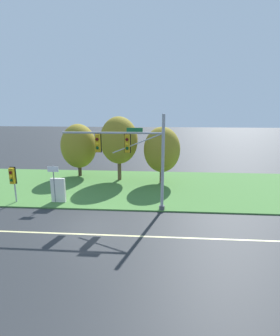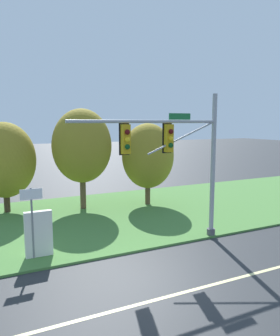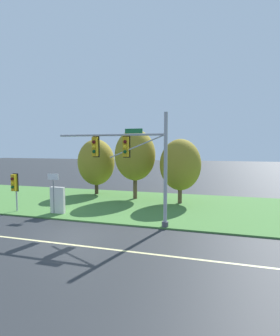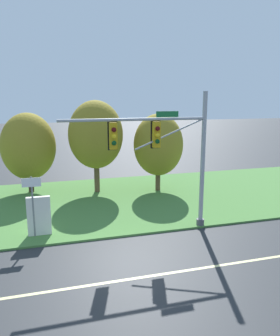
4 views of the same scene
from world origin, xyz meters
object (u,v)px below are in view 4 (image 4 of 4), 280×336
at_px(route_sign_post, 32,198).
at_px(info_kiosk, 39,216).
at_px(tree_behind_signpost, 158,145).
at_px(traffic_signal_mast, 166,147).
at_px(tree_nearest_road, 28,147).
at_px(tree_left_of_mast, 96,135).

bearing_deg(route_sign_post, info_kiosk, 26.60).
xyz_separation_m(tree_behind_signpost, info_kiosk, (-8.02, -5.83, -2.32)).
bearing_deg(tree_behind_signpost, traffic_signal_mast, -106.00).
xyz_separation_m(traffic_signal_mast, tree_nearest_road, (-6.76, 8.85, -0.95)).
height_order(tree_left_of_mast, tree_behind_signpost, tree_left_of_mast).
height_order(route_sign_post, tree_behind_signpost, tree_behind_signpost).
bearing_deg(traffic_signal_mast, info_kiosk, 170.81).
bearing_deg(info_kiosk, tree_behind_signpost, 36.01).
height_order(traffic_signal_mast, tree_behind_signpost, traffic_signal_mast).
bearing_deg(info_kiosk, tree_left_of_mast, 60.38).
bearing_deg(route_sign_post, tree_nearest_road, 93.24).
bearing_deg(tree_nearest_road, route_sign_post, -86.76).
bearing_deg(route_sign_post, tree_left_of_mast, 59.31).
bearing_deg(tree_behind_signpost, info_kiosk, -143.99).
xyz_separation_m(tree_nearest_road, tree_left_of_mast, (4.47, -1.21, 0.80)).
bearing_deg(traffic_signal_mast, tree_behind_signpost, 74.00).
relative_size(route_sign_post, tree_behind_signpost, 0.54).
bearing_deg(info_kiosk, tree_nearest_road, 95.00).
height_order(route_sign_post, tree_left_of_mast, tree_left_of_mast).
bearing_deg(tree_nearest_road, traffic_signal_mast, -52.64).
xyz_separation_m(route_sign_post, tree_behind_signpost, (8.26, 5.95, 1.36)).
bearing_deg(tree_behind_signpost, tree_left_of_mast, 168.95).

